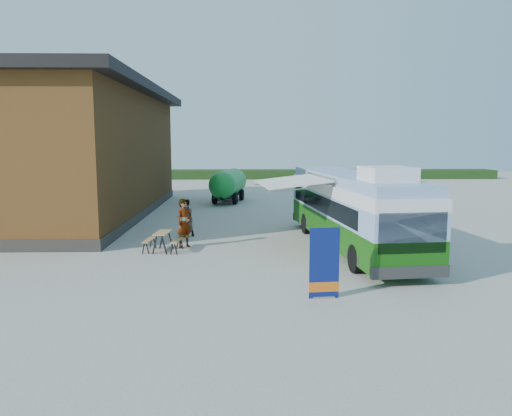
{
  "coord_description": "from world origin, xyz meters",
  "views": [
    {
      "loc": [
        -0.78,
        -19.4,
        4.36
      ],
      "look_at": [
        -0.27,
        2.42,
        1.4
      ],
      "focal_mm": 35.0,
      "sensor_mm": 36.0,
      "label": 1
    }
  ],
  "objects_px": {
    "person_b": "(186,218)",
    "person_a": "(184,223)",
    "slurry_tanker": "(228,184)",
    "banner": "(324,269)",
    "picnic_table": "(163,237)",
    "bus": "(352,207)"
  },
  "relations": [
    {
      "from": "person_b",
      "to": "slurry_tanker",
      "type": "xyz_separation_m",
      "value": [
        1.56,
        12.88,
        0.47
      ]
    },
    {
      "from": "banner",
      "to": "person_a",
      "type": "relative_size",
      "value": 0.99
    },
    {
      "from": "bus",
      "to": "slurry_tanker",
      "type": "height_order",
      "value": "bus"
    },
    {
      "from": "banner",
      "to": "picnic_table",
      "type": "height_order",
      "value": "banner"
    },
    {
      "from": "bus",
      "to": "banner",
      "type": "height_order",
      "value": "bus"
    },
    {
      "from": "banner",
      "to": "slurry_tanker",
      "type": "height_order",
      "value": "slurry_tanker"
    },
    {
      "from": "banner",
      "to": "person_b",
      "type": "xyz_separation_m",
      "value": [
        -4.89,
        9.07,
        0.04
      ]
    },
    {
      "from": "person_a",
      "to": "person_b",
      "type": "height_order",
      "value": "person_a"
    },
    {
      "from": "person_a",
      "to": "banner",
      "type": "bearing_deg",
      "value": -101.73
    },
    {
      "from": "person_b",
      "to": "person_a",
      "type": "bearing_deg",
      "value": 57.52
    },
    {
      "from": "picnic_table",
      "to": "slurry_tanker",
      "type": "relative_size",
      "value": 0.24
    },
    {
      "from": "slurry_tanker",
      "to": "bus",
      "type": "bearing_deg",
      "value": -60.33
    },
    {
      "from": "person_a",
      "to": "slurry_tanker",
      "type": "bearing_deg",
      "value": 38.63
    },
    {
      "from": "banner",
      "to": "picnic_table",
      "type": "relative_size",
      "value": 1.35
    },
    {
      "from": "picnic_table",
      "to": "person_b",
      "type": "distance_m",
      "value": 3.11
    },
    {
      "from": "picnic_table",
      "to": "slurry_tanker",
      "type": "height_order",
      "value": "slurry_tanker"
    },
    {
      "from": "person_a",
      "to": "slurry_tanker",
      "type": "distance_m",
      "value": 15.25
    },
    {
      "from": "picnic_table",
      "to": "person_b",
      "type": "relative_size",
      "value": 0.86
    },
    {
      "from": "banner",
      "to": "picnic_table",
      "type": "distance_m",
      "value": 8.11
    },
    {
      "from": "bus",
      "to": "person_a",
      "type": "distance_m",
      "value": 6.84
    },
    {
      "from": "picnic_table",
      "to": "bus",
      "type": "bearing_deg",
      "value": 9.23
    },
    {
      "from": "picnic_table",
      "to": "person_a",
      "type": "xyz_separation_m",
      "value": [
        0.77,
        0.74,
        0.43
      ]
    }
  ]
}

